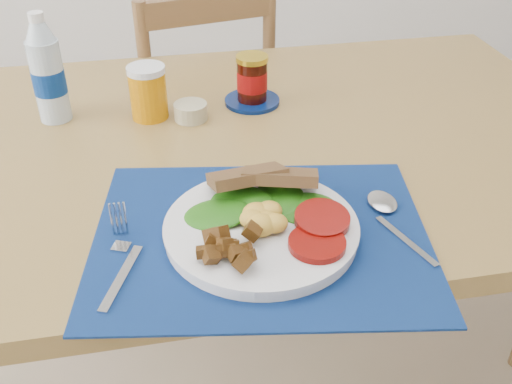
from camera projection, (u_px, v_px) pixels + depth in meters
table at (251, 173)px, 1.20m from camera, size 1.40×0.90×0.75m
chair_far at (201, 100)px, 1.74m from camera, size 0.47×0.45×1.08m
placemat at (261, 236)px, 0.89m from camera, size 0.55×0.46×0.00m
breakfast_plate at (258, 226)px, 0.88m from camera, size 0.29×0.29×0.07m
fork at (121, 258)px, 0.84m from camera, size 0.06×0.19×0.00m
spoon at (389, 213)px, 0.93m from camera, size 0.05×0.19×0.01m
water_bottle at (48, 74)px, 1.16m from camera, size 0.06×0.06×0.22m
juice_glass at (148, 94)px, 1.19m from camera, size 0.07×0.07×0.10m
ramekin at (191, 111)px, 1.20m from camera, size 0.07×0.07×0.03m
jam_on_saucer at (252, 83)px, 1.25m from camera, size 0.12×0.12×0.10m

